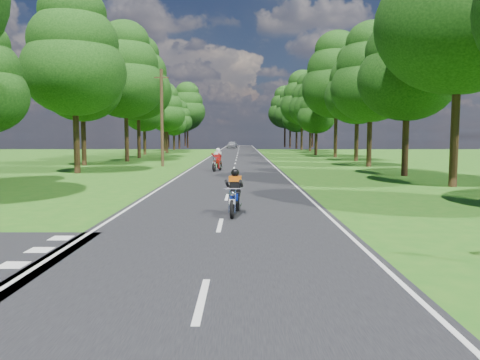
{
  "coord_description": "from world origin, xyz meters",
  "views": [
    {
      "loc": [
        0.61,
        -10.88,
        2.49
      ],
      "look_at": [
        0.55,
        4.0,
        1.1
      ],
      "focal_mm": 35.0,
      "sensor_mm": 36.0,
      "label": 1
    }
  ],
  "objects": [
    {
      "name": "rider_near_blue",
      "position": [
        0.38,
        3.71,
        0.75
      ],
      "size": [
        0.73,
        1.79,
        1.46
      ],
      "primitive_type": null,
      "rotation": [
        0.0,
        0.0,
        -0.08
      ],
      "color": "#0D2498",
      "rests_on": "main_road"
    },
    {
      "name": "telegraph_pole",
      "position": [
        -6.0,
        28.0,
        4.07
      ],
      "size": [
        1.2,
        0.26,
        8.0
      ],
      "color": "#382616",
      "rests_on": "ground"
    },
    {
      "name": "ground",
      "position": [
        0.0,
        0.0,
        0.0
      ],
      "size": [
        160.0,
        160.0,
        0.0
      ],
      "primitive_type": "plane",
      "color": "#226016",
      "rests_on": "ground"
    },
    {
      "name": "treeline",
      "position": [
        1.43,
        60.06,
        8.25
      ],
      "size": [
        40.0,
        115.35,
        14.78
      ],
      "color": "black",
      "rests_on": "ground"
    },
    {
      "name": "rider_far_red",
      "position": [
        -1.16,
        22.65,
        0.84
      ],
      "size": [
        1.06,
        2.07,
        1.65
      ],
      "primitive_type": null,
      "rotation": [
        0.0,
        0.0,
        -0.21
      ],
      "color": "#9B190B",
      "rests_on": "main_road"
    },
    {
      "name": "distant_car",
      "position": [
        -1.44,
        86.78,
        0.78
      ],
      "size": [
        2.38,
        4.66,
        1.52
      ],
      "primitive_type": "imported",
      "rotation": [
        0.0,
        0.0,
        -0.14
      ],
      "color": "#B1B3B9",
      "rests_on": "main_road"
    },
    {
      "name": "main_road",
      "position": [
        0.0,
        50.0,
        0.01
      ],
      "size": [
        7.0,
        140.0,
        0.02
      ],
      "primitive_type": "cube",
      "color": "black",
      "rests_on": "ground"
    },
    {
      "name": "road_markings",
      "position": [
        -0.14,
        48.13,
        0.02
      ],
      "size": [
        7.4,
        140.0,
        0.01
      ],
      "color": "silver",
      "rests_on": "main_road"
    }
  ]
}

